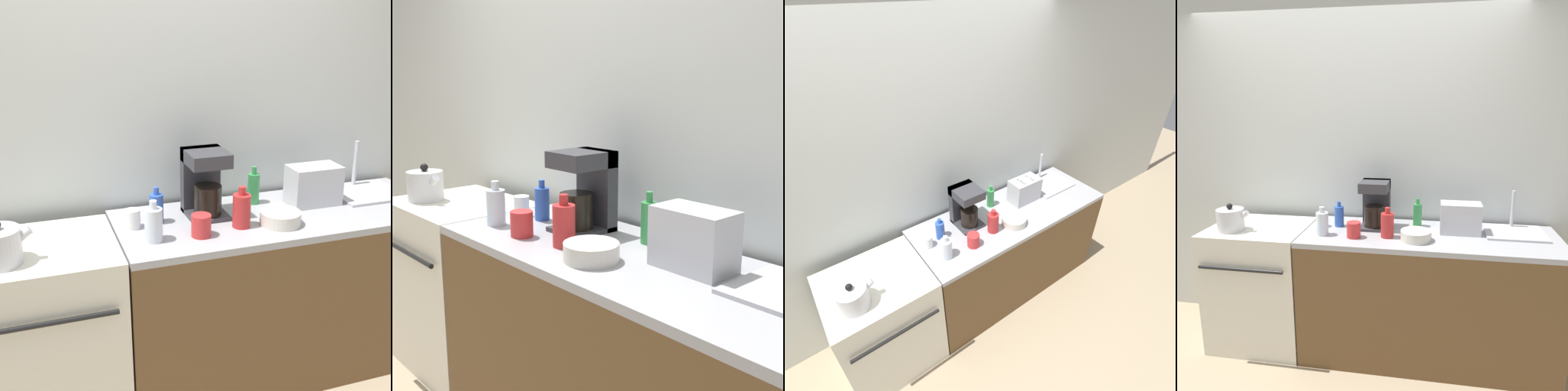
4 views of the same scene
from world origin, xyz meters
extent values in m
plane|color=tan|center=(0.00, 0.00, 0.00)|extent=(12.00, 12.00, 0.00)
cube|color=silver|center=(0.00, 0.71, 1.30)|extent=(8.00, 0.05, 2.60)
cube|color=silver|center=(-0.62, 0.30, 0.46)|extent=(0.71, 0.60, 0.93)
cube|color=black|center=(-0.62, 0.30, 0.92)|extent=(0.70, 0.59, 0.02)
cylinder|color=black|center=(-0.78, 0.17, 0.92)|extent=(0.19, 0.19, 0.01)
cylinder|color=black|center=(-0.46, 0.17, 0.92)|extent=(0.19, 0.19, 0.01)
cylinder|color=black|center=(-0.78, 0.43, 0.92)|extent=(0.19, 0.19, 0.01)
cylinder|color=black|center=(-0.46, 0.43, 0.92)|extent=(0.19, 0.19, 0.01)
cylinder|color=black|center=(-0.62, -0.03, 0.72)|extent=(0.61, 0.02, 0.02)
cube|color=brown|center=(0.63, 0.33, 0.45)|extent=(1.77, 0.65, 0.89)
cube|color=#A3A3A8|center=(0.63, 0.33, 0.91)|extent=(1.77, 0.65, 0.04)
cylinder|color=silver|center=(-0.78, 0.18, 1.01)|extent=(0.19, 0.19, 0.16)
sphere|color=black|center=(-0.78, 0.18, 1.11)|extent=(0.04, 0.04, 0.04)
cylinder|color=silver|center=(-0.69, 0.18, 1.04)|extent=(0.11, 0.04, 0.09)
cube|color=#BCBCC1|center=(0.84, 0.40, 1.04)|extent=(0.28, 0.16, 0.22)
cube|color=black|center=(0.79, 0.40, 1.14)|extent=(0.03, 0.11, 0.01)
cube|color=black|center=(0.89, 0.40, 1.14)|extent=(0.03, 0.11, 0.01)
cube|color=#333338|center=(0.23, 0.42, 0.94)|extent=(0.20, 0.23, 0.02)
cube|color=#333338|center=(0.23, 0.50, 1.10)|extent=(0.20, 0.06, 0.35)
cube|color=#333338|center=(0.23, 0.42, 1.24)|extent=(0.20, 0.23, 0.07)
cylinder|color=black|center=(0.23, 0.39, 1.02)|extent=(0.14, 0.14, 0.15)
cube|color=#B7B7BC|center=(1.22, 0.44, 0.94)|extent=(0.41, 0.34, 0.01)
cylinder|color=silver|center=(1.22, 0.57, 1.07)|extent=(0.02, 0.02, 0.28)
cylinder|color=#B72828|center=(0.35, 0.22, 1.01)|extent=(0.09, 0.09, 0.17)
cylinder|color=#B72828|center=(0.35, 0.22, 1.12)|extent=(0.04, 0.04, 0.04)
cylinder|color=silver|center=(-0.10, 0.20, 1.01)|extent=(0.08, 0.08, 0.16)
cylinder|color=silver|center=(-0.10, 0.20, 1.11)|extent=(0.03, 0.03, 0.04)
cylinder|color=#338C47|center=(0.54, 0.51, 1.01)|extent=(0.06, 0.06, 0.17)
cylinder|color=#338C47|center=(0.54, 0.51, 1.12)|extent=(0.03, 0.03, 0.04)
cylinder|color=#2D56B7|center=(-0.04, 0.40, 1.00)|extent=(0.07, 0.07, 0.15)
cylinder|color=#2D56B7|center=(-0.04, 0.40, 1.10)|extent=(0.03, 0.03, 0.04)
cylinder|color=white|center=(-0.16, 0.38, 0.98)|extent=(0.07, 0.07, 0.10)
cylinder|color=red|center=(0.12, 0.18, 0.98)|extent=(0.10, 0.10, 0.11)
cylinder|color=beige|center=(0.54, 0.19, 0.96)|extent=(0.20, 0.20, 0.07)
camera|label=1|loc=(-0.65, -2.05, 2.00)|focal=50.00mm
camera|label=2|loc=(1.94, -1.06, 1.58)|focal=50.00mm
camera|label=3|loc=(-0.83, -1.22, 2.60)|focal=28.00mm
camera|label=4|loc=(0.66, -2.23, 1.81)|focal=35.00mm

